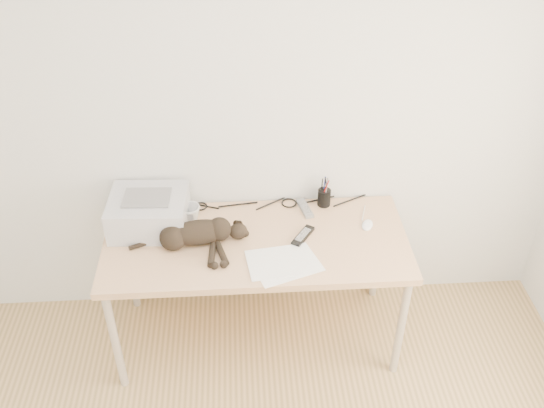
{
  "coord_description": "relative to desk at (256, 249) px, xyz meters",
  "views": [
    {
      "loc": [
        -0.07,
        -1.04,
        2.79
      ],
      "look_at": [
        0.08,
        1.34,
        1.01
      ],
      "focal_mm": 40.0,
      "sensor_mm": 36.0,
      "label": 1
    }
  ],
  "objects": [
    {
      "name": "cat",
      "position": [
        -0.32,
        -0.09,
        0.19
      ],
      "size": [
        0.63,
        0.29,
        0.14
      ],
      "rotation": [
        0.0,
        0.0,
        0.14
      ],
      "color": "black",
      "rests_on": "desk"
    },
    {
      "name": "remote_grey",
      "position": [
        0.28,
        0.16,
        0.14
      ],
      "size": [
        0.09,
        0.18,
        0.02
      ],
      "primitive_type": "cube",
      "rotation": [
        0.0,
        0.0,
        0.24
      ],
      "color": "slate",
      "rests_on": "desk"
    },
    {
      "name": "mug",
      "position": [
        -0.35,
        0.1,
        0.18
      ],
      "size": [
        0.15,
        0.15,
        0.1
      ],
      "primitive_type": "imported",
      "rotation": [
        0.0,
        0.0,
        0.46
      ],
      "color": "white",
      "rests_on": "desk"
    },
    {
      "name": "papers",
      "position": [
        0.13,
        -0.27,
        0.14
      ],
      "size": [
        0.4,
        0.33,
        0.01
      ],
      "color": "white",
      "rests_on": "desk"
    },
    {
      "name": "cable_tangle",
      "position": [
        0.0,
        0.22,
        0.14
      ],
      "size": [
        1.36,
        0.09,
        0.01
      ],
      "primitive_type": null,
      "color": "black",
      "rests_on": "desk"
    },
    {
      "name": "desk",
      "position": [
        0.0,
        0.0,
        0.0
      ],
      "size": [
        1.6,
        0.7,
        0.74
      ],
      "color": "tan",
      "rests_on": "floor"
    },
    {
      "name": "remote_black",
      "position": [
        0.25,
        -0.08,
        0.14
      ],
      "size": [
        0.14,
        0.17,
        0.02
      ],
      "primitive_type": "cube",
      "rotation": [
        0.0,
        0.0,
        -0.59
      ],
      "color": "black",
      "rests_on": "desk"
    },
    {
      "name": "mouse",
      "position": [
        0.61,
        -0.0,
        0.15
      ],
      "size": [
        0.09,
        0.11,
        0.03
      ],
      "primitive_type": "ellipsoid",
      "rotation": [
        0.0,
        0.0,
        -0.39
      ],
      "color": "white",
      "rests_on": "desk"
    },
    {
      "name": "pen_cup",
      "position": [
        0.4,
        0.2,
        0.19
      ],
      "size": [
        0.07,
        0.07,
        0.19
      ],
      "color": "black",
      "rests_on": "desk"
    },
    {
      "name": "wall_back",
      "position": [
        0.0,
        0.27,
        0.69
      ],
      "size": [
        3.5,
        0.0,
        3.5
      ],
      "primitive_type": "plane",
      "rotation": [
        1.57,
        0.0,
        0.0
      ],
      "color": "silver",
      "rests_on": "floor"
    },
    {
      "name": "printer",
      "position": [
        -0.56,
        0.07,
        0.23
      ],
      "size": [
        0.42,
        0.36,
        0.19
      ],
      "color": "#B3B3B8",
      "rests_on": "desk"
    }
  ]
}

